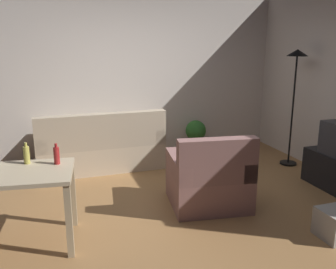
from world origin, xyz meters
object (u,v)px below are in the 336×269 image
object	(u,v)px
potted_plant	(196,134)
bottle_squat	(26,155)
desk	(8,183)
couch	(101,149)
bottle_red	(57,155)
armchair	(209,181)
torchiere_lamp	(295,76)

from	to	relation	value
potted_plant	bottle_squat	world-z (taller)	bottle_squat
desk	couch	bearing A→B (deg)	67.43
bottle_red	potted_plant	bearing A→B (deg)	42.04
desk	bottle_squat	bearing A→B (deg)	57.99
armchair	bottle_squat	distance (m)	2.08
desk	bottle_squat	distance (m)	0.34
couch	bottle_red	distance (m)	2.07
couch	armchair	xyz separation A→B (m)	(1.03, -1.77, 0.01)
couch	torchiere_lamp	xyz separation A→B (m)	(2.89, -0.77, 1.11)
couch	potted_plant	distance (m)	1.75
torchiere_lamp	armchair	xyz separation A→B (m)	(-1.85, -0.99, -1.09)
bottle_squat	bottle_red	distance (m)	0.30
armchair	couch	bearing A→B (deg)	-51.23
torchiere_lamp	bottle_red	distance (m)	3.79
torchiere_lamp	armchair	bearing A→B (deg)	-151.85
armchair	bottle_squat	bearing A→B (deg)	8.32
torchiere_lamp	potted_plant	xyz separation A→B (m)	(-1.17, 1.09, -1.08)
potted_plant	bottle_squat	size ratio (longest dim) A/B	2.62
couch	bottle_squat	size ratio (longest dim) A/B	8.73
bottle_red	torchiere_lamp	bearing A→B (deg)	16.98
desk	bottle_red	distance (m)	0.51
potted_plant	armchair	world-z (taller)	armchair
armchair	bottle_red	size ratio (longest dim) A/B	4.77
armchair	potted_plant	bearing A→B (deg)	-99.87
torchiere_lamp	bottle_red	size ratio (longest dim) A/B	8.51
torchiere_lamp	armchair	size ratio (longest dim) A/B	1.79
couch	armchair	world-z (taller)	same
potted_plant	couch	bearing A→B (deg)	-169.70
couch	potted_plant	size ratio (longest dim) A/B	3.33
torchiere_lamp	bottle_squat	xyz separation A→B (m)	(-3.87, -0.99, -0.56)
bottle_squat	torchiere_lamp	bearing A→B (deg)	14.31
couch	potted_plant	bearing A→B (deg)	-169.70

